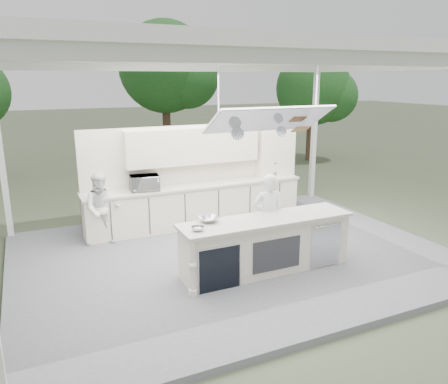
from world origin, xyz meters
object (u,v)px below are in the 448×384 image
head_chef (268,217)px  demo_island (265,245)px  back_counter (197,204)px  sous_chef (102,209)px

head_chef → demo_island: bearing=67.5°
back_counter → head_chef: size_ratio=3.14×
head_chef → sous_chef: 3.32m
back_counter → head_chef: head_chef is taller
sous_chef → back_counter: bearing=18.3°
demo_island → sous_chef: size_ratio=2.09×
back_counter → sous_chef: (-2.16, -0.35, 0.26)m
demo_island → sous_chef: (-2.34, 2.46, 0.27)m
back_counter → demo_island: bearing=-86.4°
head_chef → sous_chef: head_chef is taller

